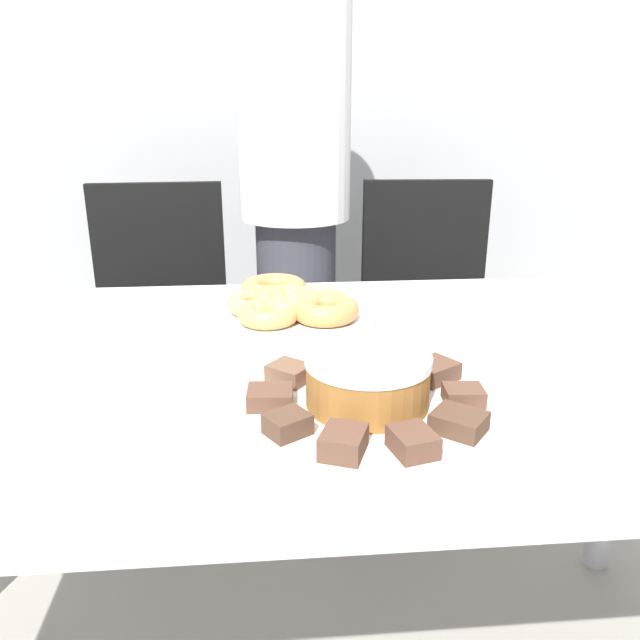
{
  "coord_description": "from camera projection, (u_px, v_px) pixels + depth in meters",
  "views": [
    {
      "loc": [
        -0.06,
        -0.9,
        1.15
      ],
      "look_at": [
        0.02,
        0.0,
        0.83
      ],
      "focal_mm": 35.0,
      "sensor_mm": 36.0,
      "label": 1
    }
  ],
  "objects": [
    {
      "name": "wall_back",
      "position": [
        278.0,
        55.0,
        2.23
      ],
      "size": [
        8.0,
        0.05,
        2.6
      ],
      "color": "#A8AAAD",
      "rests_on": "ground_plane"
    },
    {
      "name": "table",
      "position": [
        306.0,
        409.0,
        1.01
      ],
      "size": [
        1.67,
        0.84,
        0.77
      ],
      "color": "silver",
      "rests_on": "ground_plane"
    },
    {
      "name": "person_standing",
      "position": [
        295.0,
        192.0,
        1.75
      ],
      "size": [
        0.31,
        0.31,
        1.69
      ],
      "color": "#383842",
      "rests_on": "ground_plane"
    },
    {
      "name": "office_chair_left",
      "position": [
        162.0,
        350.0,
        1.86
      ],
      "size": [
        0.46,
        0.46,
        0.92
      ],
      "rotation": [
        0.0,
        0.0,
        0.05
      ],
      "color": "black",
      "rests_on": "ground_plane"
    },
    {
      "name": "office_chair_right",
      "position": [
        428.0,
        341.0,
        1.93
      ],
      "size": [
        0.46,
        0.46,
        0.92
      ],
      "rotation": [
        0.0,
        0.0,
        -0.05
      ],
      "color": "black",
      "rests_on": "ground_plane"
    },
    {
      "name": "plate_cake",
      "position": [
        367.0,
        407.0,
        0.81
      ],
      "size": [
        0.34,
        0.34,
        0.01
      ],
      "color": "white",
      "rests_on": "table"
    },
    {
      "name": "plate_donuts",
      "position": [
        287.0,
        315.0,
        1.16
      ],
      "size": [
        0.33,
        0.33,
        0.01
      ],
      "color": "white",
      "rests_on": "table"
    },
    {
      "name": "frosted_cake",
      "position": [
        368.0,
        380.0,
        0.79
      ],
      "size": [
        0.16,
        0.16,
        0.07
      ],
      "color": "#9E662D",
      "rests_on": "plate_cake"
    },
    {
      "name": "lamington_0",
      "position": [
        290.0,
        373.0,
        0.87
      ],
      "size": [
        0.07,
        0.07,
        0.02
      ],
      "rotation": [
        0.0,
        0.0,
        2.46
      ],
      "color": "brown",
      "rests_on": "plate_cake"
    },
    {
      "name": "lamington_1",
      "position": [
        270.0,
        397.0,
        0.8
      ],
      "size": [
        0.06,
        0.05,
        0.02
      ],
      "rotation": [
        0.0,
        0.0,
        3.09
      ],
      "color": "brown",
      "rests_on": "plate_cake"
    },
    {
      "name": "lamington_2",
      "position": [
        287.0,
        424.0,
        0.73
      ],
      "size": [
        0.06,
        0.06,
        0.03
      ],
      "rotation": [
        0.0,
        0.0,
        3.71
      ],
      "color": "#513828",
      "rests_on": "plate_cake"
    },
    {
      "name": "lamington_3",
      "position": [
        343.0,
        442.0,
        0.69
      ],
      "size": [
        0.06,
        0.07,
        0.03
      ],
      "rotation": [
        0.0,
        0.0,
        4.34
      ],
      "color": "brown",
      "rests_on": "plate_cake"
    },
    {
      "name": "lamington_4",
      "position": [
        413.0,
        442.0,
        0.69
      ],
      "size": [
        0.06,
        0.06,
        0.03
      ],
      "rotation": [
        0.0,
        0.0,
        4.97
      ],
      "color": "brown",
      "rests_on": "plate_cake"
    },
    {
      "name": "lamington_5",
      "position": [
        459.0,
        422.0,
        0.74
      ],
      "size": [
        0.08,
        0.08,
        0.02
      ],
      "rotation": [
        0.0,
        0.0,
        5.6
      ],
      "color": "#513828",
      "rests_on": "plate_cake"
    },
    {
      "name": "lamington_6",
      "position": [
        464.0,
        395.0,
        0.81
      ],
      "size": [
        0.05,
        0.05,
        0.02
      ],
      "rotation": [
        0.0,
        0.0,
        6.23
      ],
      "color": "brown",
      "rests_on": "plate_cake"
    },
    {
      "name": "lamington_7",
      "position": [
        434.0,
        371.0,
        0.87
      ],
      "size": [
        0.08,
        0.08,
        0.03
      ],
      "rotation": [
        0.0,
        0.0,
        6.86
      ],
      "color": "brown",
      "rests_on": "plate_cake"
    },
    {
      "name": "lamington_8",
      "position": [
        385.0,
        358.0,
        0.92
      ],
      "size": [
        0.05,
        0.06,
        0.03
      ],
      "rotation": [
        0.0,
        0.0,
        7.48
      ],
      "color": "brown",
      "rests_on": "plate_cake"
    },
    {
      "name": "lamington_9",
      "position": [
        333.0,
        359.0,
        0.91
      ],
      "size": [
        0.06,
        0.06,
        0.03
      ],
      "rotation": [
        0.0,
        0.0,
        8.11
      ],
      "color": "brown",
      "rests_on": "plate_cake"
    },
    {
      "name": "donut_0",
      "position": [
        287.0,
        302.0,
        1.15
      ],
      "size": [
        0.13,
        0.13,
        0.04
      ],
      "color": "tan",
      "rests_on": "plate_donuts"
    },
    {
      "name": "donut_1",
      "position": [
        325.0,
        309.0,
        1.11
      ],
      "size": [
        0.12,
        0.12,
        0.04
      ],
      "color": "#D18E4C",
      "rests_on": "plate_donuts"
    },
    {
      "name": "donut_2",
      "position": [
        314.0,
        298.0,
        1.19
      ],
      "size": [
        0.12,
        0.12,
        0.03
      ],
      "color": "#E5AD66",
      "rests_on": "plate_donuts"
    },
    {
      "name": "donut_3",
      "position": [
        274.0,
        289.0,
        1.23
      ],
      "size": [
        0.13,
        0.13,
        0.04
      ],
      "color": "#D18E4C",
      "rests_on": "plate_donuts"
    },
    {
      "name": "donut_4",
      "position": [
        257.0,
        303.0,
        1.15
      ],
      "size": [
        0.11,
        0.11,
        0.03
      ],
      "color": "#E5AD66",
      "rests_on": "plate_donuts"
    },
    {
      "name": "donut_5",
      "position": [
        268.0,
        314.0,
        1.1
      ],
      "size": [
        0.11,
        0.11,
        0.03
      ],
      "color": "tan",
      "rests_on": "plate_donuts"
    },
    {
      "name": "napkin",
      "position": [
        588.0,
        330.0,
        1.09
      ],
      "size": [
        0.14,
        0.12,
        0.01
      ],
      "color": "white",
      "rests_on": "table"
    }
  ]
}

